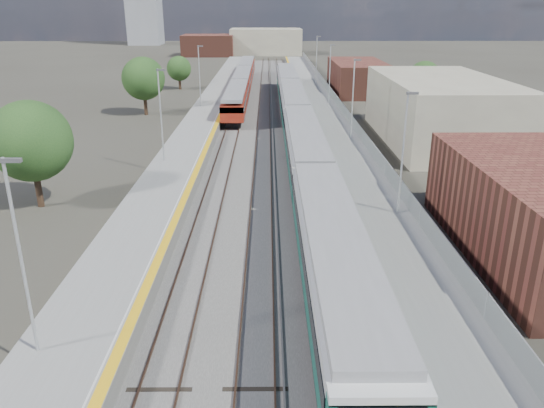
{
  "coord_description": "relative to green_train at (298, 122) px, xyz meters",
  "views": [
    {
      "loc": [
        -1.51,
        -8.8,
        13.17
      ],
      "look_at": [
        -1.28,
        20.43,
        2.2
      ],
      "focal_mm": 35.0,
      "sensor_mm": 36.0,
      "label": 1
    }
  ],
  "objects": [
    {
      "name": "ground",
      "position": [
        -1.5,
        6.37,
        -2.3
      ],
      "size": [
        320.0,
        320.0,
        0.0
      ],
      "primitive_type": "plane",
      "color": "#47443A",
      "rests_on": "ground"
    },
    {
      "name": "tree_a",
      "position": [
        -18.89,
        -17.67,
        2.35
      ],
      "size": [
        5.45,
        5.45,
        7.39
      ],
      "color": "#382619",
      "rests_on": "ground"
    },
    {
      "name": "tree_d",
      "position": [
        18.68,
        22.28,
        1.52
      ],
      "size": [
        4.48,
        4.48,
        6.07
      ],
      "color": "#382619",
      "rests_on": "ground"
    },
    {
      "name": "platform_right",
      "position": [
        3.78,
        8.86,
        -1.76
      ],
      "size": [
        4.7,
        155.0,
        8.52
      ],
      "color": "slate",
      "rests_on": "ground"
    },
    {
      "name": "platform_left",
      "position": [
        -10.55,
        8.86,
        -1.78
      ],
      "size": [
        4.3,
        155.0,
        8.52
      ],
      "color": "slate",
      "rests_on": "ground"
    },
    {
      "name": "tree_b",
      "position": [
        -18.66,
        15.5,
        2.27
      ],
      "size": [
        5.35,
        5.35,
        7.26
      ],
      "color": "#382619",
      "rests_on": "ground"
    },
    {
      "name": "tracks",
      "position": [
        -3.15,
        10.55,
        -2.19
      ],
      "size": [
        8.96,
        160.0,
        0.17
      ],
      "color": "#4C3323",
      "rests_on": "ground"
    },
    {
      "name": "ballast_bed",
      "position": [
        -3.75,
        8.87,
        -2.27
      ],
      "size": [
        10.5,
        155.0,
        0.06
      ],
      "primitive_type": "cube",
      "color": "#565451",
      "rests_on": "ground"
    },
    {
      "name": "buildings",
      "position": [
        -19.62,
        94.97,
        8.4
      ],
      "size": [
        72.0,
        185.5,
        40.0
      ],
      "color": "brown",
      "rests_on": "ground"
    },
    {
      "name": "red_train",
      "position": [
        -7.0,
        32.69,
        -0.31
      ],
      "size": [
        2.67,
        54.24,
        3.37
      ],
      "color": "black",
      "rests_on": "ground"
    },
    {
      "name": "green_train",
      "position": [
        0.0,
        0.0,
        0.0
      ],
      "size": [
        2.97,
        82.52,
        3.26
      ],
      "color": "black",
      "rests_on": "ground"
    },
    {
      "name": "tree_c",
      "position": [
        -17.7,
        37.54,
        1.11
      ],
      "size": [
        4.0,
        4.0,
        5.43
      ],
      "color": "#382619",
      "rests_on": "ground"
    }
  ]
}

